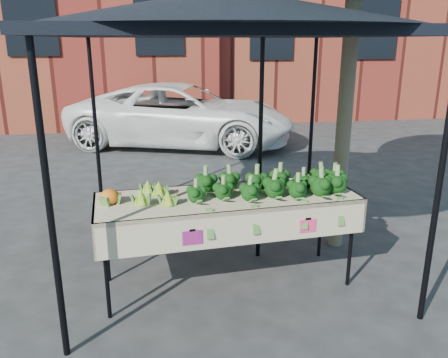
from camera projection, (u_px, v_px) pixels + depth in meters
ground at (241, 281)px, 4.47m from camera, size 90.00×90.00×0.00m
table at (227, 240)px, 4.31m from camera, size 2.46×1.00×0.90m
canopy at (225, 133)px, 4.62m from camera, size 3.16×3.16×2.74m
broccoli_heap at (268, 181)px, 4.23m from camera, size 1.57×0.54×0.23m
romanesco_cluster at (154, 189)px, 4.08m from camera, size 0.41×0.55×0.18m
cauliflower_pair at (110, 195)px, 3.95m from camera, size 0.18×0.18×0.16m
vehicle at (180, 31)px, 9.54m from camera, size 2.03×2.59×4.91m
street_tree at (351, 32)px, 4.59m from camera, size 2.39×2.39×4.70m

